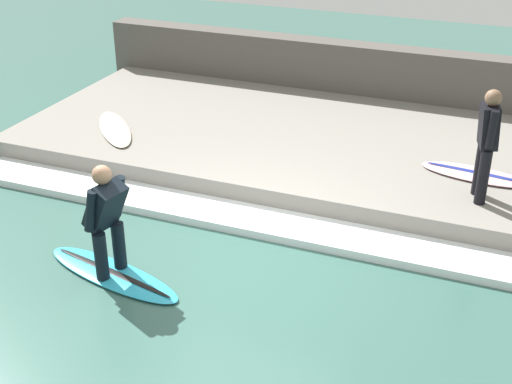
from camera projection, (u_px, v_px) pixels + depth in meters
The scene contains 9 objects.
ground_plane at pixel (238, 261), 9.11m from camera, with size 28.00×28.00×0.00m, color #386056.
concrete_ledge at pixel (321, 146), 11.94m from camera, with size 4.40×10.13×0.37m, color gray.
back_wall at pixel (359, 78), 13.75m from camera, with size 0.50×10.63×1.31m, color #544F49.
wave_foam_crest at pixel (265, 223), 9.88m from camera, with size 0.73×9.62×0.12m, color white.
surfboard_riding at pixel (113, 274), 8.79m from camera, with size 0.99×2.14×0.07m.
surfer_riding at pixel (106, 215), 8.41m from camera, with size 0.55×0.54×1.44m.
surfer_waiting_near at pixel (487, 139), 9.45m from camera, with size 0.52×0.34×1.57m.
surfboard_waiting_near at pixel (476, 174), 10.47m from camera, with size 0.75×1.67×0.07m.
surfboard_spare at pixel (115, 129), 12.06m from camera, with size 1.60×1.47×0.06m.
Camera 1 is at (-7.08, -3.09, 4.92)m, focal length 50.00 mm.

